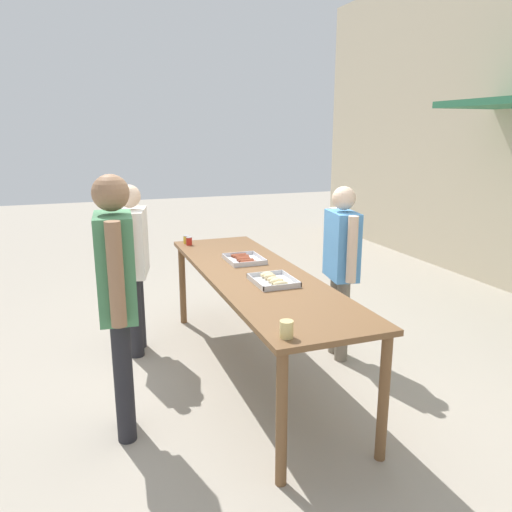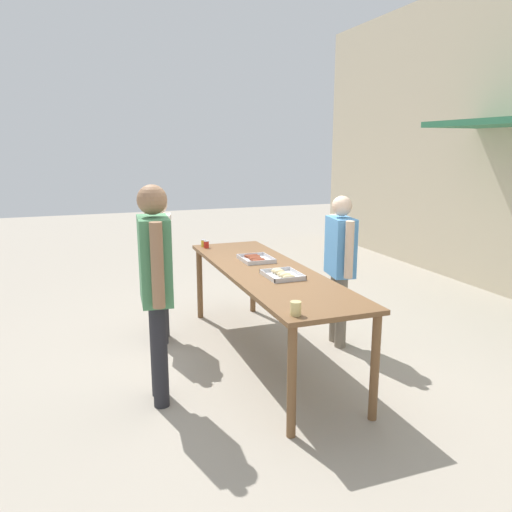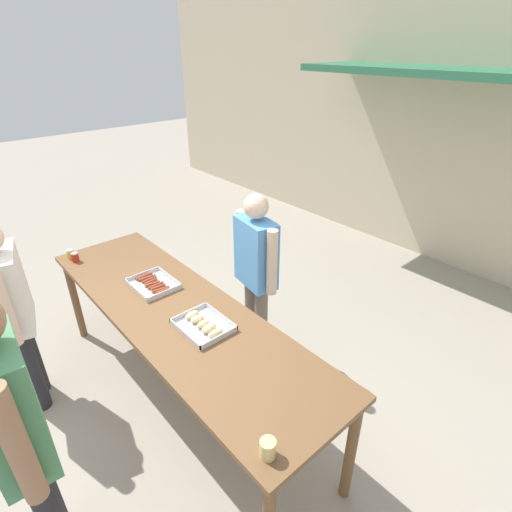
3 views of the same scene
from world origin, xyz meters
The scene contains 10 objects.
ground_plane centered at (0.00, 0.00, 0.00)m, with size 24.00×24.00×0.00m, color #A39989.
serving_table centered at (0.00, 0.00, 0.83)m, with size 2.93×0.83×0.92m.
food_tray_sausages centered at (-0.42, 0.03, 0.93)m, with size 0.39×0.32×0.04m.
food_tray_buns centered at (0.31, 0.03, 0.94)m, with size 0.38×0.31×0.06m.
condiment_jar_mustard centered at (-1.34, -0.30, 0.96)m, with size 0.06×0.06×0.09m.
condiment_jar_ketchup centered at (-1.25, -0.29, 0.96)m, with size 0.06×0.06×0.09m.
beer_cup centered at (1.33, -0.29, 0.97)m, with size 0.08×0.08×0.10m.
person_server_behind_table centered at (-0.06, 0.85, 0.96)m, with size 0.57×0.28×1.61m.
person_customer_holding_hotdog centered at (-0.82, -0.92, 0.95)m, with size 0.65×0.35×1.62m.
person_customer_with_cup centered at (0.53, -1.17, 1.09)m, with size 0.62×0.27×1.82m.
Camera 2 is at (4.44, -1.73, 2.11)m, focal length 35.00 mm.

